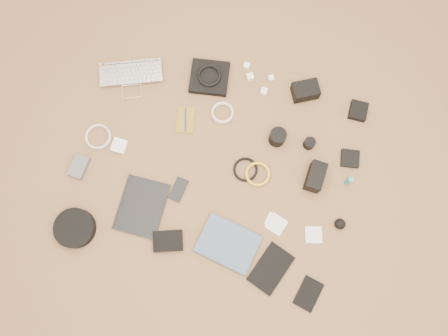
% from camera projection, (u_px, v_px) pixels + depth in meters
% --- Properties ---
extents(room_shell, '(4.04, 4.04, 2.58)m').
position_uv_depth(room_shell, '(210.00, 26.00, 0.82)').
color(room_shell, olive).
rests_on(room_shell, ground).
extents(laptop, '(0.36, 0.30, 0.02)m').
position_uv_depth(laptop, '(132.00, 81.00, 2.12)').
color(laptop, silver).
rests_on(laptop, ground).
extents(headphone_pouch, '(0.20, 0.19, 0.03)m').
position_uv_depth(headphone_pouch, '(209.00, 77.00, 2.12)').
color(headphone_pouch, black).
rests_on(headphone_pouch, ground).
extents(headphones, '(0.15, 0.15, 0.01)m').
position_uv_depth(headphones, '(209.00, 75.00, 2.10)').
color(headphones, black).
rests_on(headphones, headphone_pouch).
extents(charger_a, '(0.03, 0.03, 0.03)m').
position_uv_depth(charger_a, '(247.00, 66.00, 2.14)').
color(charger_a, white).
rests_on(charger_a, ground).
extents(charger_b, '(0.04, 0.04, 0.03)m').
position_uv_depth(charger_b, '(250.00, 77.00, 2.13)').
color(charger_b, white).
rests_on(charger_b, ground).
extents(charger_c, '(0.03, 0.03, 0.02)m').
position_uv_depth(charger_c, '(271.00, 78.00, 2.13)').
color(charger_c, white).
rests_on(charger_c, ground).
extents(charger_d, '(0.03, 0.03, 0.03)m').
position_uv_depth(charger_d, '(264.00, 92.00, 2.11)').
color(charger_d, white).
rests_on(charger_d, ground).
extents(dslr_camera, '(0.15, 0.13, 0.07)m').
position_uv_depth(dslr_camera, '(305.00, 91.00, 2.09)').
color(dslr_camera, black).
rests_on(dslr_camera, ground).
extents(lens_pouch, '(0.08, 0.09, 0.03)m').
position_uv_depth(lens_pouch, '(358.00, 111.00, 2.09)').
color(lens_pouch, black).
rests_on(lens_pouch, ground).
extents(notebook_olive, '(0.10, 0.14, 0.01)m').
position_uv_depth(notebook_olive, '(186.00, 120.00, 2.09)').
color(notebook_olive, olive).
rests_on(notebook_olive, ground).
extents(pen_blue, '(0.03, 0.12, 0.01)m').
position_uv_depth(pen_blue, '(185.00, 120.00, 2.08)').
color(pen_blue, '#1624B5').
rests_on(pen_blue, notebook_olive).
extents(cable_white_a, '(0.14, 0.14, 0.01)m').
position_uv_depth(cable_white_a, '(222.00, 113.00, 2.10)').
color(cable_white_a, silver).
rests_on(cable_white_a, ground).
extents(lens_a, '(0.09, 0.09, 0.08)m').
position_uv_depth(lens_a, '(278.00, 137.00, 2.03)').
color(lens_a, black).
rests_on(lens_a, ground).
extents(lens_b, '(0.06, 0.06, 0.05)m').
position_uv_depth(lens_b, '(309.00, 143.00, 2.04)').
color(lens_b, black).
rests_on(lens_b, ground).
extents(card_reader, '(0.09, 0.09, 0.02)m').
position_uv_depth(card_reader, '(350.00, 159.00, 2.04)').
color(card_reader, black).
rests_on(card_reader, ground).
extents(power_brick, '(0.07, 0.07, 0.03)m').
position_uv_depth(power_brick, '(119.00, 146.00, 2.05)').
color(power_brick, white).
rests_on(power_brick, ground).
extents(cable_white_b, '(0.16, 0.16, 0.01)m').
position_uv_depth(cable_white_b, '(98.00, 137.00, 2.07)').
color(cable_white_b, silver).
rests_on(cable_white_b, ground).
extents(cable_black, '(0.14, 0.14, 0.01)m').
position_uv_depth(cable_black, '(245.00, 170.00, 2.04)').
color(cable_black, black).
rests_on(cable_black, ground).
extents(cable_yellow, '(0.12, 0.12, 0.01)m').
position_uv_depth(cable_yellow, '(257.00, 174.00, 2.03)').
color(cable_yellow, gold).
rests_on(cable_yellow, ground).
extents(flash, '(0.08, 0.13, 0.10)m').
position_uv_depth(flash, '(315.00, 177.00, 1.99)').
color(flash, black).
rests_on(flash, ground).
extents(lens_cleaner, '(0.03, 0.03, 0.08)m').
position_uv_depth(lens_cleaner, '(349.00, 181.00, 1.99)').
color(lens_cleaner, teal).
rests_on(lens_cleaner, ground).
extents(battery_charger, '(0.08, 0.12, 0.03)m').
position_uv_depth(battery_charger, '(79.00, 167.00, 2.03)').
color(battery_charger, '#515156').
rests_on(battery_charger, ground).
extents(tablet, '(0.21, 0.27, 0.01)m').
position_uv_depth(tablet, '(142.00, 207.00, 2.00)').
color(tablet, black).
rests_on(tablet, ground).
extents(phone, '(0.08, 0.12, 0.01)m').
position_uv_depth(phone, '(178.00, 190.00, 2.02)').
color(phone, black).
rests_on(phone, ground).
extents(filter_case_left, '(0.08, 0.08, 0.01)m').
position_uv_depth(filter_case_left, '(273.00, 221.00, 1.99)').
color(filter_case_left, silver).
rests_on(filter_case_left, ground).
extents(filter_case_mid, '(0.10, 0.10, 0.01)m').
position_uv_depth(filter_case_mid, '(276.00, 224.00, 1.98)').
color(filter_case_mid, silver).
rests_on(filter_case_mid, ground).
extents(filter_case_right, '(0.09, 0.09, 0.01)m').
position_uv_depth(filter_case_right, '(314.00, 235.00, 1.97)').
color(filter_case_right, silver).
rests_on(filter_case_right, ground).
extents(air_blower, '(0.05, 0.05, 0.05)m').
position_uv_depth(air_blower, '(340.00, 224.00, 1.96)').
color(air_blower, black).
rests_on(air_blower, ground).
extents(headphone_case, '(0.19, 0.19, 0.05)m').
position_uv_depth(headphone_case, '(75.00, 228.00, 1.96)').
color(headphone_case, black).
rests_on(headphone_case, ground).
extents(drive_case, '(0.15, 0.13, 0.03)m').
position_uv_depth(drive_case, '(168.00, 241.00, 1.95)').
color(drive_case, black).
rests_on(drive_case, ground).
extents(paperback, '(0.29, 0.24, 0.03)m').
position_uv_depth(paperback, '(219.00, 264.00, 1.94)').
color(paperback, '#41566E').
rests_on(paperback, ground).
extents(notebook_black_a, '(0.20, 0.24, 0.01)m').
position_uv_depth(notebook_black_a, '(271.00, 269.00, 1.94)').
color(notebook_black_a, black).
rests_on(notebook_black_a, ground).
extents(notebook_black_b, '(0.12, 0.16, 0.01)m').
position_uv_depth(notebook_black_b, '(308.00, 294.00, 1.91)').
color(notebook_black_b, black).
rests_on(notebook_black_b, ground).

